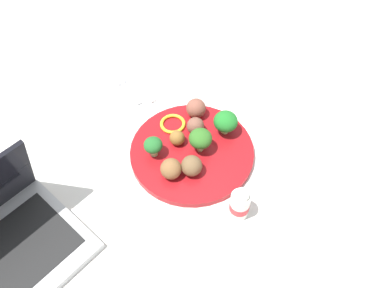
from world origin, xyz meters
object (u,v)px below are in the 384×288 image
object	(u,v)px
broccoli_floret_back_left	(153,146)
meatball_far_rim	(192,166)
broccoli_floret_far_rim	(226,122)
meatball_mid_left	(196,108)
fork	(127,88)
napkin	(134,89)
meatball_near_rim	(177,138)
broccoli_floret_center	(200,139)
pepper_ring_center	(173,124)
plate	(192,152)
yogurt_bottle	(240,205)
knife	(139,83)
meatball_front_right	(195,126)
meatball_mid_right	(171,169)

from	to	relation	value
broccoli_floret_back_left	meatball_far_rim	xyz separation A→B (m)	(-0.09, -0.04, -0.01)
broccoli_floret_far_rim	meatball_mid_left	distance (m)	0.09
broccoli_floret_far_rim	fork	size ratio (longest dim) A/B	0.49
napkin	meatball_near_rim	bearing A→B (deg)	174.27
broccoli_floret_center	pepper_ring_center	world-z (taller)	broccoli_floret_center
plate	yogurt_bottle	bearing A→B (deg)	174.68
broccoli_floret_back_left	meatball_far_rim	world-z (taller)	broccoli_floret_back_left
meatball_far_rim	napkin	size ratio (longest dim) A/B	0.27
knife	meatball_front_right	bearing A→B (deg)	-176.96
meatball_mid_left	pepper_ring_center	xyz separation A→B (m)	(0.01, 0.06, -0.02)
meatball_far_rim	yogurt_bottle	size ratio (longest dim) A/B	0.61
knife	broccoli_floret_far_rim	bearing A→B (deg)	-166.38
meatball_mid_left	meatball_mid_right	bearing A→B (deg)	125.46
plate	meatball_far_rim	size ratio (longest dim) A/B	6.14
broccoli_floret_far_rim	broccoli_floret_back_left	world-z (taller)	broccoli_floret_far_rim
broccoli_floret_center	meatball_front_right	size ratio (longest dim) A/B	1.46
meatball_mid_right	pepper_ring_center	distance (m)	0.14
plate	pepper_ring_center	size ratio (longest dim) A/B	4.62
broccoli_floret_center	plate	bearing A→B (deg)	54.84
broccoli_floret_far_rim	knife	distance (m)	0.28
meatball_mid_left	yogurt_bottle	xyz separation A→B (m)	(-0.26, 0.09, -0.01)
fork	meatball_mid_left	bearing A→B (deg)	-156.85
meatball_near_rim	meatball_far_rim	bearing A→B (deg)	164.77
meatball_far_rim	meatball_front_right	bearing A→B (deg)	-41.64
plate	meatball_front_right	world-z (taller)	meatball_front_right
meatball_near_rim	knife	size ratio (longest dim) A/B	0.24
broccoli_floret_center	pepper_ring_center	bearing A→B (deg)	3.96
broccoli_floret_center	knife	xyz separation A→B (m)	(0.28, -0.01, -0.05)
broccoli_floret_back_left	meatball_near_rim	bearing A→B (deg)	-95.23
knife	yogurt_bottle	xyz separation A→B (m)	(-0.44, 0.04, 0.03)
meatball_near_rim	yogurt_bottle	world-z (taller)	yogurt_bottle
meatball_near_rim	meatball_mid_right	bearing A→B (deg)	135.68
meatball_front_right	meatball_mid_right	bearing A→B (deg)	119.47
broccoli_floret_back_left	napkin	bearing A→B (deg)	-20.67
broccoli_floret_far_rim	yogurt_bottle	xyz separation A→B (m)	(-0.17, 0.11, -0.02)
plate	meatball_mid_left	bearing A→B (deg)	-42.56
meatball_mid_right	knife	distance (m)	0.31
meatball_mid_left	yogurt_bottle	bearing A→B (deg)	160.94
knife	napkin	bearing A→B (deg)	107.78
meatball_front_right	yogurt_bottle	size ratio (longest dim) A/B	0.54
broccoli_floret_center	pepper_ring_center	size ratio (longest dim) A/B	0.97
broccoli_floret_center	meatball_near_rim	bearing A→B (deg)	32.70
meatball_front_right	meatball_mid_right	world-z (taller)	meatball_mid_right
meatball_mid_left	fork	world-z (taller)	meatball_mid_left
broccoli_floret_back_left	broccoli_floret_center	bearing A→B (deg)	-120.04
broccoli_floret_center	napkin	world-z (taller)	broccoli_floret_center
fork	meatball_front_right	bearing A→B (deg)	-168.23
meatball_front_right	napkin	distance (m)	0.23
knife	plate	bearing A→B (deg)	174.36
pepper_ring_center	fork	world-z (taller)	pepper_ring_center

